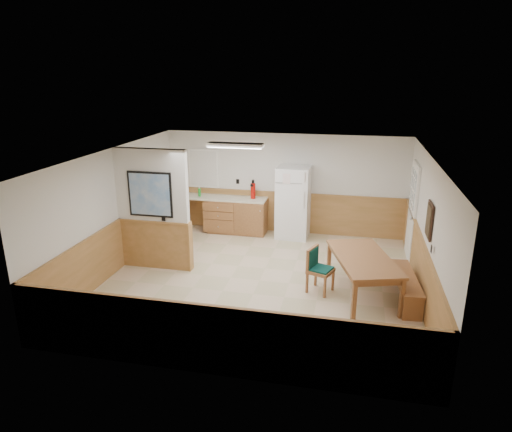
% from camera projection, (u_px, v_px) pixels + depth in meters
% --- Properties ---
extents(ground, '(6.00, 6.00, 0.00)m').
position_uv_depth(ground, '(260.00, 280.00, 8.98)').
color(ground, beige).
rests_on(ground, ground).
extents(ceiling, '(6.00, 6.00, 0.02)m').
position_uv_depth(ceiling, '(260.00, 154.00, 8.22)').
color(ceiling, silver).
rests_on(ceiling, back_wall).
extents(back_wall, '(6.00, 0.02, 2.50)m').
position_uv_depth(back_wall, '(284.00, 184.00, 11.40)').
color(back_wall, white).
rests_on(back_wall, ground).
extents(right_wall, '(0.02, 6.00, 2.50)m').
position_uv_depth(right_wall, '(427.00, 232.00, 7.99)').
color(right_wall, white).
rests_on(right_wall, ground).
extents(left_wall, '(0.02, 6.00, 2.50)m').
position_uv_depth(left_wall, '(115.00, 210.00, 9.21)').
color(left_wall, white).
rests_on(left_wall, ground).
extents(wainscot_back, '(6.00, 0.04, 1.00)m').
position_uv_depth(wainscot_back, '(284.00, 213.00, 11.60)').
color(wainscot_back, '#B9804A').
rests_on(wainscot_back, ground).
extents(wainscot_right, '(0.04, 6.00, 1.00)m').
position_uv_depth(wainscot_right, '(421.00, 271.00, 8.22)').
color(wainscot_right, '#B9804A').
rests_on(wainscot_right, ground).
extents(wainscot_left, '(0.04, 6.00, 1.00)m').
position_uv_depth(wainscot_left, '(119.00, 245.00, 9.43)').
color(wainscot_left, '#B9804A').
rests_on(wainscot_left, ground).
extents(partition_wall, '(1.50, 0.20, 2.50)m').
position_uv_depth(partition_wall, '(153.00, 211.00, 9.24)').
color(partition_wall, white).
rests_on(partition_wall, ground).
extents(kitchen_counter, '(2.20, 0.61, 1.00)m').
position_uv_depth(kitchen_counter, '(235.00, 214.00, 11.58)').
color(kitchen_counter, olive).
rests_on(kitchen_counter, ground).
extents(exterior_door, '(0.07, 1.02, 2.15)m').
position_uv_depth(exterior_door, '(412.00, 211.00, 9.83)').
color(exterior_door, white).
rests_on(exterior_door, ground).
extents(kitchen_window, '(0.80, 0.04, 1.00)m').
position_uv_depth(kitchen_window, '(204.00, 168.00, 11.71)').
color(kitchen_window, white).
rests_on(kitchen_window, back_wall).
extents(wall_painting, '(0.04, 0.50, 0.60)m').
position_uv_depth(wall_painting, '(429.00, 220.00, 7.63)').
color(wall_painting, black).
rests_on(wall_painting, right_wall).
extents(fluorescent_fixture, '(1.20, 0.30, 0.09)m').
position_uv_depth(fluorescent_fixture, '(235.00, 145.00, 9.61)').
color(fluorescent_fixture, white).
rests_on(fluorescent_fixture, ceiling).
extents(refrigerator, '(0.80, 0.74, 1.76)m').
position_uv_depth(refrigerator, '(293.00, 203.00, 11.10)').
color(refrigerator, white).
rests_on(refrigerator, ground).
extents(dining_table, '(1.43, 2.04, 0.75)m').
position_uv_depth(dining_table, '(363.00, 262.00, 8.21)').
color(dining_table, '#AB6B3E').
rests_on(dining_table, ground).
extents(dining_bench, '(0.48, 1.60, 0.45)m').
position_uv_depth(dining_bench, '(406.00, 282.00, 8.13)').
color(dining_bench, '#AB6B3E').
rests_on(dining_bench, ground).
extents(dining_chair, '(0.68, 0.57, 0.85)m').
position_uv_depth(dining_chair, '(317.00, 266.00, 8.43)').
color(dining_chair, '#AB6B3E').
rests_on(dining_chair, ground).
extents(fire_extinguisher, '(0.16, 0.16, 0.47)m').
position_uv_depth(fire_extinguisher, '(253.00, 190.00, 11.33)').
color(fire_extinguisher, '#B00F09').
rests_on(fire_extinguisher, kitchen_counter).
extents(soap_bottle, '(0.07, 0.07, 0.21)m').
position_uv_depth(soap_bottle, '(199.00, 192.00, 11.56)').
color(soap_bottle, green).
rests_on(soap_bottle, kitchen_counter).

